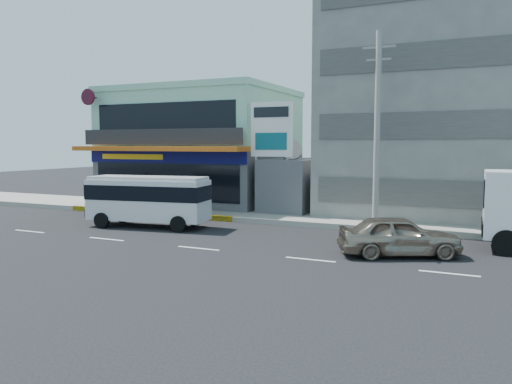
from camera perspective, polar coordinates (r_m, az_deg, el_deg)
ground at (r=21.53m, az=-6.59°, el=-6.42°), size 120.00×120.00×0.00m
sidewalk at (r=28.47m, az=12.28°, el=-3.29°), size 70.00×5.00×0.30m
shop_building at (r=37.15m, az=-6.10°, el=4.79°), size 12.40×11.70×8.00m
concrete_building at (r=33.12m, az=23.21°, el=9.50°), size 16.00×12.00×14.00m
gap_structure at (r=32.05m, az=4.54°, el=0.67°), size 3.00×6.00×3.50m
satellite_dish at (r=31.01m, az=3.93°, el=3.89°), size 1.50×1.50×0.15m
billboard at (r=29.52m, az=1.79°, el=6.45°), size 2.60×0.18×6.90m
utility_pole_near at (r=25.89m, az=13.68°, el=6.93°), size 1.60×0.30×10.00m
minibus at (r=27.22m, az=-12.22°, el=-0.56°), size 6.73×3.03×2.72m
sedan at (r=20.64m, az=16.03°, el=-4.83°), size 5.12×3.69×1.62m
motorcycle_rider at (r=33.23m, az=-17.24°, el=-1.02°), size 1.94×0.77×2.45m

